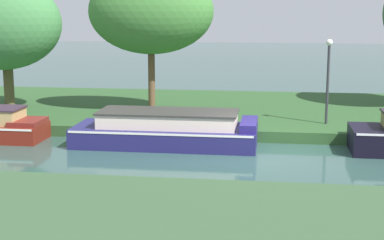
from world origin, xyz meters
TOP-DOWN VIEW (x-y plane):
  - ground_plane at (0.00, 0.00)m, footprint 120.00×120.00m
  - riverbank_far at (0.00, 7.00)m, footprint 72.00×10.00m
  - navy_narrowboat at (-3.31, 1.20)m, footprint 6.21×2.31m
  - willow_tree_centre at (-4.76, 5.58)m, footprint 5.11×3.23m
  - lamp_post at (2.18, 3.77)m, footprint 0.24×0.24m

SIDE VIEW (x-z plane):
  - ground_plane at x=0.00m, z-range 0.00..0.00m
  - riverbank_far at x=0.00m, z-range 0.00..0.40m
  - navy_narrowboat at x=-3.31m, z-range -0.07..1.13m
  - lamp_post at x=2.18m, z-range 0.79..3.89m
  - willow_tree_centre at x=-4.76m, z-range 1.56..7.36m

